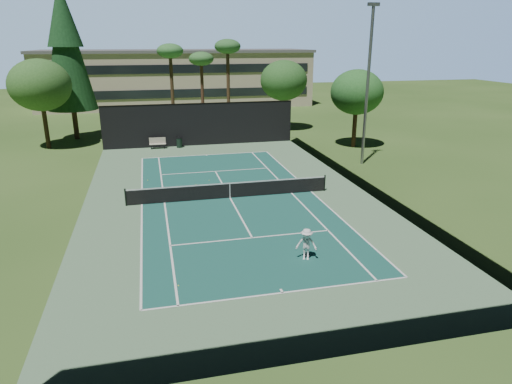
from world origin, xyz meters
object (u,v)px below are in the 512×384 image
tennis_ball_c (209,180)px  tennis_ball_d (148,180)px  tennis_ball_a (178,286)px  trash_bin (179,143)px  park_bench (158,143)px  player (306,244)px  tennis_ball_b (196,185)px  tennis_net (230,190)px

tennis_ball_c → tennis_ball_d: tennis_ball_d is taller
tennis_ball_a → trash_bin: 25.90m
tennis_ball_a → park_bench: park_bench is taller
player → tennis_ball_d: player is taller
player → tennis_ball_a: (-5.88, -1.12, -0.72)m
trash_bin → tennis_ball_b: bearing=-88.8°
tennis_ball_a → tennis_ball_b: tennis_ball_b is taller
tennis_ball_b → tennis_ball_c: 1.33m
tennis_ball_a → player: bearing=10.8°
tennis_net → tennis_ball_b: size_ratio=205.80×
tennis_ball_a → tennis_ball_c: size_ratio=1.01×
trash_bin → tennis_net: bearing=-82.4°
tennis_ball_b → trash_bin: trash_bin is taller
trash_bin → tennis_ball_a: bearing=-94.3°
tennis_net → tennis_ball_c: bearing=101.0°
park_bench → player: bearing=-76.5°
tennis_ball_d → tennis_net: bearing=-45.3°
player → park_bench: 25.45m
tennis_net → park_bench: size_ratio=8.60×
tennis_ball_a → tennis_ball_d: (-1.08, 15.53, 0.00)m
tennis_net → tennis_ball_a: (-4.00, -10.39, -0.53)m
player → tennis_ball_b: size_ratio=24.00×
tennis_net → trash_bin: 15.57m
tennis_ball_c → tennis_ball_d: (-4.29, 1.05, 0.00)m
tennis_ball_b → player: bearing=-73.5°
tennis_net → tennis_ball_d: bearing=134.7°
trash_bin → tennis_ball_c: bearing=-83.6°
player → tennis_ball_b: bearing=128.8°
tennis_net → park_bench: tennis_net is taller
player → tennis_ball_b: 13.08m
park_bench → trash_bin: 2.00m
park_bench → tennis_ball_c: bearing=-74.0°
player → trash_bin: 25.03m
tennis_ball_a → park_bench: 25.87m
park_bench → tennis_ball_a: bearing=-89.8°
tennis_net → tennis_ball_b: 3.76m
player → tennis_ball_d: (-6.96, 14.42, -0.72)m
tennis_net → trash_bin: size_ratio=13.65×
player → tennis_ball_a: size_ratio=25.70×
trash_bin → park_bench: bearing=178.9°
tennis_ball_a → trash_bin: (1.93, 25.83, 0.45)m
tennis_net → tennis_ball_b: tennis_net is taller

